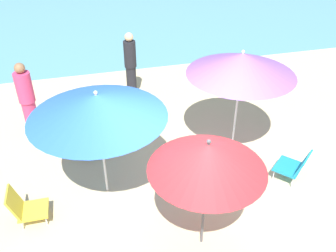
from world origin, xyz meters
The scene contains 10 objects.
ground_plane centered at (0.00, 0.00, 0.00)m, with size 40.00×40.00×0.00m, color #CCB789.
sea_water centered at (0.00, 13.68, 0.00)m, with size 40.00×16.00×0.01m, color #5693A3.
umbrella_red centered at (-0.11, -0.69, 1.62)m, with size 1.57×1.57×1.89m.
umbrella_purple centered at (1.28, 1.41, 1.85)m, with size 2.00×2.00×2.11m.
umbrella_blue centered at (-1.35, 0.79, 1.72)m, with size 2.17×2.17×1.98m.
beach_chair_a centered at (-1.54, 2.11, 0.30)m, with size 0.52×0.60×0.62m.
beach_chair_b centered at (-2.66, 0.41, 0.31)m, with size 0.56×0.45×0.64m.
beach_chair_c centered at (1.94, 0.20, 0.33)m, with size 0.73×0.73×0.62m.
person_a centered at (-0.32, 4.06, 0.86)m, with size 0.29×0.29×1.68m.
person_b centered at (-2.65, 2.89, 0.84)m, with size 0.33×0.33×1.67m.
Camera 1 is at (-1.52, -4.10, 4.50)m, focal length 38.98 mm.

